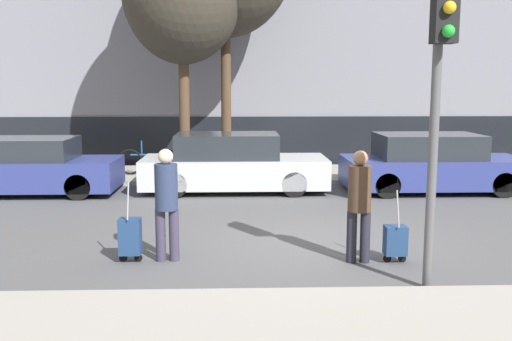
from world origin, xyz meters
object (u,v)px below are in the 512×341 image
parked_car_1 (233,164)px  pedestrian_left (166,198)px  parked_car_0 (34,168)px  traffic_light (440,72)px  trolley_right (395,240)px  pedestrian_right (359,200)px  parked_car_2 (432,165)px  trolley_left (130,237)px  parked_bicycle (149,161)px

parked_car_1 → pedestrian_left: pedestrian_left is taller
parked_car_0 → traffic_light: traffic_light is taller
trolley_right → traffic_light: (0.12, -1.20, 2.44)m
parked_car_0 → trolley_right: (7.26, -5.65, -0.30)m
parked_car_0 → pedestrian_right: bearing=-40.0°
pedestrian_left → pedestrian_right: 2.85m
parked_car_2 → pedestrian_right: 6.38m
trolley_left → pedestrian_right: 3.44m
parked_bicycle → trolley_right: bearing=-58.3°
parked_car_1 → traffic_light: bearing=-69.9°
parked_car_0 → trolley_right: parked_car_0 is taller
pedestrian_left → trolley_left: bearing=-179.9°
traffic_light → parked_bicycle: bearing=118.8°
pedestrian_right → parked_bicycle: (-4.27, 7.77, -0.46)m
parked_car_0 → pedestrian_right: 8.76m
parked_car_2 → trolley_right: size_ratio=4.04×
pedestrian_left → trolley_left: pedestrian_left is taller
parked_car_1 → parked_car_2: (4.93, -0.22, -0.00)m
parked_car_0 → parked_car_1: size_ratio=0.87×
pedestrian_left → trolley_left: (-0.55, -0.04, -0.57)m
parked_car_2 → trolley_right: (-2.47, -5.64, -0.33)m
pedestrian_left → traffic_light: 4.19m
pedestrian_right → trolley_right: size_ratio=1.53×
pedestrian_left → parked_bicycle: 7.75m
trolley_left → parked_car_0: bearing=121.1°
parked_car_0 → parked_car_2: (9.73, -0.02, 0.03)m
parked_car_2 → trolley_left: bearing=-139.5°
parked_car_2 → parked_bicycle: (-7.30, 2.16, -0.17)m
parked_car_1 → traffic_light: (2.58, -7.05, 2.11)m
pedestrian_right → trolley_right: (0.55, -0.02, -0.62)m
parked_car_2 → pedestrian_right: pedestrian_right is taller
parked_car_1 → parked_bicycle: bearing=140.6°
parked_car_2 → traffic_light: size_ratio=1.13×
parked_car_1 → trolley_left: parked_car_1 is taller
pedestrian_right → pedestrian_left: bearing=-1.0°
trolley_right → traffic_light: 2.73m
parked_car_1 → trolley_right: size_ratio=4.13×
parked_car_0 → parked_car_2: parked_car_2 is taller
trolley_left → parked_car_1: bearing=75.4°
parked_car_1 → parked_car_2: bearing=-2.5°
parked_car_2 → pedestrian_left: pedestrian_left is taller
pedestrian_left → parked_bicycle: bearing=96.9°
parked_car_2 → traffic_light: bearing=-109.0°
trolley_left → pedestrian_right: size_ratio=0.72×
parked_car_0 → trolley_left: bearing=-58.9°
parked_car_0 → parked_bicycle: (2.43, 2.14, -0.15)m
parked_car_1 → trolley_right: 6.36m
pedestrian_left → parked_car_2: bearing=39.1°
parked_car_1 → parked_car_0: bearing=-177.6°
parked_car_0 → traffic_light: 10.29m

